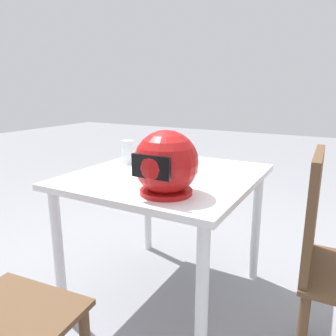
{
  "coord_description": "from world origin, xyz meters",
  "views": [
    {
      "loc": [
        -0.78,
        1.39,
        1.12
      ],
      "look_at": [
        0.01,
        -0.03,
        0.72
      ],
      "focal_mm": 34.51,
      "sensor_mm": 36.0,
      "label": 1
    }
  ],
  "objects_px": {
    "chair_side": "(335,257)",
    "pizza": "(170,166)",
    "motorcycle_helmet": "(166,164)",
    "drinking_glass": "(128,152)",
    "dining_table": "(166,190)"
  },
  "relations": [
    {
      "from": "motorcycle_helmet",
      "to": "drinking_glass",
      "type": "relative_size",
      "value": 1.96
    },
    {
      "from": "dining_table",
      "to": "drinking_glass",
      "type": "distance_m",
      "value": 0.35
    },
    {
      "from": "chair_side",
      "to": "pizza",
      "type": "bearing_deg",
      "value": -13.08
    },
    {
      "from": "pizza",
      "to": "motorcycle_helmet",
      "type": "relative_size",
      "value": 1.0
    },
    {
      "from": "dining_table",
      "to": "motorcycle_helmet",
      "type": "distance_m",
      "value": 0.39
    },
    {
      "from": "motorcycle_helmet",
      "to": "chair_side",
      "type": "height_order",
      "value": "motorcycle_helmet"
    },
    {
      "from": "dining_table",
      "to": "drinking_glass",
      "type": "relative_size",
      "value": 6.87
    },
    {
      "from": "chair_side",
      "to": "motorcycle_helmet",
      "type": "bearing_deg",
      "value": 14.4
    },
    {
      "from": "dining_table",
      "to": "motorcycle_helmet",
      "type": "bearing_deg",
      "value": 119.07
    },
    {
      "from": "pizza",
      "to": "chair_side",
      "type": "distance_m",
      "value": 0.87
    },
    {
      "from": "pizza",
      "to": "drinking_glass",
      "type": "bearing_deg",
      "value": -4.06
    },
    {
      "from": "dining_table",
      "to": "chair_side",
      "type": "distance_m",
      "value": 0.81
    },
    {
      "from": "drinking_glass",
      "to": "motorcycle_helmet",
      "type": "bearing_deg",
      "value": 140.96
    },
    {
      "from": "dining_table",
      "to": "chair_side",
      "type": "height_order",
      "value": "chair_side"
    },
    {
      "from": "pizza",
      "to": "dining_table",
      "type": "bearing_deg",
      "value": 105.41
    }
  ]
}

